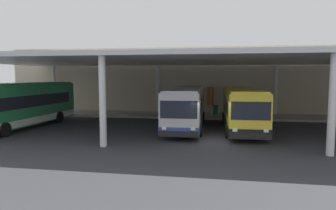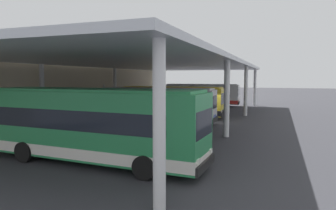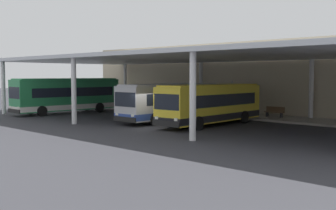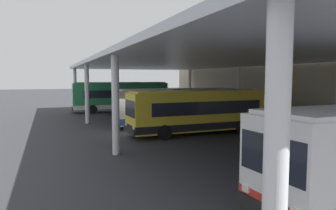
{
  "view_description": "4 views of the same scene",
  "coord_description": "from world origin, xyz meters",
  "px_view_note": "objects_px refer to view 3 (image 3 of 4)",
  "views": [
    {
      "loc": [
        0.46,
        -19.02,
        4.08
      ],
      "look_at": [
        -3.53,
        4.55,
        1.82
      ],
      "focal_mm": 32.38,
      "sensor_mm": 36.0,
      "label": 1
    },
    {
      "loc": [
        -26.85,
        -5.89,
        4.09
      ],
      "look_at": [
        -3.25,
        2.89,
        1.79
      ],
      "focal_mm": 32.13,
      "sensor_mm": 36.0,
      "label": 2
    },
    {
      "loc": [
        22.04,
        -21.4,
        3.89
      ],
      "look_at": [
        -0.26,
        2.16,
        1.57
      ],
      "focal_mm": 44.62,
      "sensor_mm": 36.0,
      "label": 3
    },
    {
      "loc": [
        22.39,
        -5.86,
        4.07
      ],
      "look_at": [
        -0.11,
        2.92,
        1.97
      ],
      "focal_mm": 33.29,
      "sensor_mm": 36.0,
      "label": 4
    }
  ],
  "objects_px": {
    "bus_nearest_bay": "(67,95)",
    "banner_sign": "(232,96)",
    "bus_middle_bay": "(211,104)",
    "trash_bin": "(242,109)",
    "bus_second_bay": "(171,102)",
    "bench_waiting": "(275,112)"
  },
  "relations": [
    {
      "from": "bus_middle_bay",
      "to": "bench_waiting",
      "type": "bearing_deg",
      "value": 79.19
    },
    {
      "from": "bus_nearest_bay",
      "to": "banner_sign",
      "type": "relative_size",
      "value": 3.57
    },
    {
      "from": "bus_second_bay",
      "to": "bench_waiting",
      "type": "distance_m",
      "value": 9.4
    },
    {
      "from": "bus_second_bay",
      "to": "bench_waiting",
      "type": "height_order",
      "value": "bus_second_bay"
    },
    {
      "from": "banner_sign",
      "to": "bus_middle_bay",
      "type": "bearing_deg",
      "value": -68.49
    },
    {
      "from": "bench_waiting",
      "to": "bus_middle_bay",
      "type": "bearing_deg",
      "value": -100.81
    },
    {
      "from": "bus_nearest_bay",
      "to": "banner_sign",
      "type": "height_order",
      "value": "bus_nearest_bay"
    },
    {
      "from": "trash_bin",
      "to": "bench_waiting",
      "type": "bearing_deg",
      "value": -1.81
    },
    {
      "from": "bus_middle_bay",
      "to": "bus_nearest_bay",
      "type": "bearing_deg",
      "value": -173.46
    },
    {
      "from": "trash_bin",
      "to": "banner_sign",
      "type": "xyz_separation_m",
      "value": [
        -0.47,
        -0.99,
        1.3
      ]
    },
    {
      "from": "bus_nearest_bay",
      "to": "bus_middle_bay",
      "type": "distance_m",
      "value": 17.13
    },
    {
      "from": "bus_second_bay",
      "to": "trash_bin",
      "type": "xyz_separation_m",
      "value": [
        2.19,
        7.53,
        -0.98
      ]
    },
    {
      "from": "banner_sign",
      "to": "bus_nearest_bay",
      "type": "bearing_deg",
      "value": -149.75
    },
    {
      "from": "bus_second_bay",
      "to": "banner_sign",
      "type": "relative_size",
      "value": 3.31
    },
    {
      "from": "bus_middle_bay",
      "to": "trash_bin",
      "type": "relative_size",
      "value": 10.8
    },
    {
      "from": "bus_nearest_bay",
      "to": "banner_sign",
      "type": "distance_m",
      "value": 16.75
    },
    {
      "from": "trash_bin",
      "to": "bus_nearest_bay",
      "type": "bearing_deg",
      "value": -147.75
    },
    {
      "from": "banner_sign",
      "to": "bus_second_bay",
      "type": "bearing_deg",
      "value": -104.77
    },
    {
      "from": "bus_nearest_bay",
      "to": "bus_second_bay",
      "type": "bearing_deg",
      "value": 8.47
    },
    {
      "from": "bus_second_bay",
      "to": "trash_bin",
      "type": "bearing_deg",
      "value": 73.77
    },
    {
      "from": "bus_middle_bay",
      "to": "trash_bin",
      "type": "height_order",
      "value": "bus_middle_bay"
    },
    {
      "from": "bus_nearest_bay",
      "to": "bench_waiting",
      "type": "bearing_deg",
      "value": 26.81
    }
  ]
}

